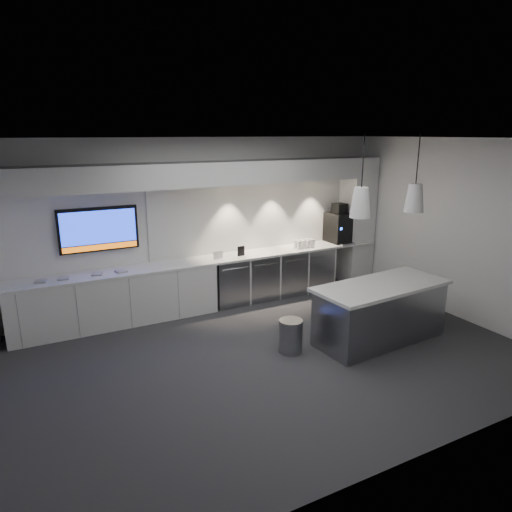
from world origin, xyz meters
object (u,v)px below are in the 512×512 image
bin (291,336)px  coffee_machine (339,226)px  wall_tv (99,229)px  island (380,312)px

bin → coffee_machine: 3.47m
coffee_machine → bin: bearing=-140.4°
bin → coffee_machine: size_ratio=0.61×
coffee_machine → wall_tv: bearing=174.9°
bin → wall_tv: bearing=131.3°
wall_tv → bin: bearing=-48.7°
wall_tv → island: bearing=-37.6°
wall_tv → bin: wall_tv is taller
island → coffee_machine: coffee_machine is taller
island → coffee_machine: 2.83m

